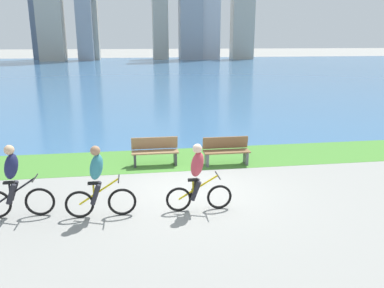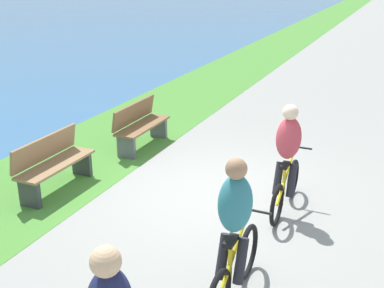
{
  "view_description": "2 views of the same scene",
  "coord_description": "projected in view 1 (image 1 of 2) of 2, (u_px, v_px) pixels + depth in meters",
  "views": [
    {
      "loc": [
        -1.43,
        -9.49,
        3.97
      ],
      "look_at": [
        0.11,
        0.65,
        1.15
      ],
      "focal_mm": 35.89,
      "sensor_mm": 36.0,
      "label": 1
    },
    {
      "loc": [
        -6.46,
        -2.53,
        3.46
      ],
      "look_at": [
        -0.17,
        0.29,
        0.89
      ],
      "focal_mm": 45.21,
      "sensor_mm": 36.0,
      "label": 2
    }
  ],
  "objects": [
    {
      "name": "ground_plane",
      "position": [
        192.0,
        192.0,
        10.3
      ],
      "size": [
        300.0,
        300.0,
        0.0
      ],
      "primitive_type": "plane",
      "color": "gray"
    },
    {
      "name": "grass_strip_bayside",
      "position": [
        179.0,
        159.0,
        13.09
      ],
      "size": [
        120.0,
        2.54,
        0.01
      ],
      "primitive_type": "cube",
      "color": "#478433",
      "rests_on": "ground"
    },
    {
      "name": "bay_water_surface",
      "position": [
        144.0,
        71.0,
        48.57
      ],
      "size": [
        300.0,
        71.9,
        0.0
      ],
      "primitive_type": "cube",
      "color": "#386693",
      "rests_on": "ground"
    },
    {
      "name": "cyclist_lead",
      "position": [
        198.0,
        178.0,
        8.98
      ],
      "size": [
        1.59,
        0.52,
        1.65
      ],
      "color": "black",
      "rests_on": "ground"
    },
    {
      "name": "cyclist_trailing",
      "position": [
        98.0,
        182.0,
        8.65
      ],
      "size": [
        1.61,
        0.52,
        1.7
      ],
      "color": "black",
      "rests_on": "ground"
    },
    {
      "name": "cyclist_distant_rear",
      "position": [
        14.0,
        182.0,
        8.63
      ],
      "size": [
        1.63,
        0.52,
        1.72
      ],
      "color": "black",
      "rests_on": "ground"
    },
    {
      "name": "bench_near_path",
      "position": [
        226.0,
        151.0,
        12.43
      ],
      "size": [
        1.5,
        0.47,
        0.9
      ],
      "color": "brown",
      "rests_on": "ground"
    },
    {
      "name": "bench_far_along_path",
      "position": [
        155.0,
        151.0,
        12.39
      ],
      "size": [
        1.5,
        0.47,
        0.9
      ],
      "color": "olive",
      "rests_on": "ground"
    },
    {
      "name": "city_skyline_far_shore",
      "position": [
        139.0,
        5.0,
        71.9
      ],
      "size": [
        42.63,
        7.6,
        26.98
      ],
      "color": "slate",
      "rests_on": "ground"
    }
  ]
}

